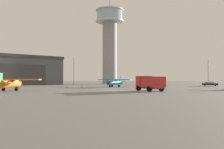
# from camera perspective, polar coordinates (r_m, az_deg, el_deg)

# --- Properties ---
(ground_plane) EXTENTS (400.00, 400.00, 0.00)m
(ground_plane) POSITION_cam_1_polar(r_m,az_deg,el_deg) (48.71, 0.68, -3.55)
(ground_plane) COLOR slate
(control_tower) EXTENTS (12.09, 12.09, 36.21)m
(control_tower) POSITION_cam_1_polar(r_m,az_deg,el_deg) (111.50, -0.54, 8.16)
(control_tower) COLOR gray
(control_tower) RESTS_ON ground_plane
(hangar) EXTENTS (36.52, 33.63, 10.46)m
(hangar) POSITION_cam_1_polar(r_m,az_deg,el_deg) (98.95, -21.32, 0.86)
(hangar) COLOR #4C5159
(hangar) RESTS_ON ground_plane
(airplane_orange) EXTENTS (10.75, 8.42, 3.16)m
(airplane_orange) POSITION_cam_1_polar(r_m,az_deg,el_deg) (49.21, -21.79, -1.73)
(airplane_orange) COLOR orange
(airplane_orange) RESTS_ON ground_plane
(airplane_teal) EXTENTS (8.95, 7.96, 3.02)m
(airplane_teal) POSITION_cam_1_polar(r_m,az_deg,el_deg) (67.82, 0.76, -1.63)
(airplane_teal) COLOR teal
(airplane_teal) RESTS_ON ground_plane
(truck_box_red) EXTENTS (4.42, 7.10, 2.71)m
(truck_box_red) POSITION_cam_1_polar(r_m,az_deg,el_deg) (45.74, 8.46, -1.77)
(truck_box_red) COLOR #38383D
(truck_box_red) RESTS_ON ground_plane
(car_black) EXTENTS (4.84, 3.38, 1.37)m
(car_black) POSITION_cam_1_polar(r_m,az_deg,el_deg) (81.45, 21.01, -1.93)
(car_black) COLOR black
(car_black) RESTS_ON ground_plane
(light_post_west) EXTENTS (0.44, 0.44, 9.44)m
(light_post_west) POSITION_cam_1_polar(r_m,az_deg,el_deg) (105.04, 20.69, 0.93)
(light_post_west) COLOR #38383D
(light_post_west) RESTS_ON ground_plane
(light_post_east) EXTENTS (0.44, 0.44, 10.22)m
(light_post_east) POSITION_cam_1_polar(r_m,az_deg,el_deg) (95.33, -8.51, 1.31)
(light_post_east) COLOR #38383D
(light_post_east) RESTS_ON ground_plane
(traffic_cone_near_left) EXTENTS (0.36, 0.36, 0.56)m
(traffic_cone_near_left) POSITION_cam_1_polar(r_m,az_deg,el_deg) (63.19, -9.95, -2.69)
(traffic_cone_near_left) COLOR black
(traffic_cone_near_left) RESTS_ON ground_plane
(traffic_cone_near_right) EXTENTS (0.36, 0.36, 0.55)m
(traffic_cone_near_right) POSITION_cam_1_polar(r_m,az_deg,el_deg) (60.67, -6.78, -2.78)
(traffic_cone_near_right) COLOR black
(traffic_cone_near_right) RESTS_ON ground_plane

